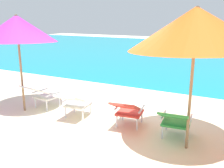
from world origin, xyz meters
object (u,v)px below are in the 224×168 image
lounge_chair_near_right (127,110)px  lounge_chair_far_right (175,120)px  lounge_chair_far_left (41,94)px  beach_umbrella_left (17,29)px  beach_umbrella_right (196,28)px  lounge_chair_near_left (74,102)px

lounge_chair_near_right → lounge_chair_far_right: (1.01, -0.07, 0.00)m
lounge_chair_far_left → beach_umbrella_left: beach_umbrella_left is taller
beach_umbrella_left → beach_umbrella_right: bearing=-0.6°
lounge_chair_far_left → lounge_chair_near_right: 2.38m
lounge_chair_near_left → lounge_chair_near_right: size_ratio=1.00×
lounge_chair_far_right → beach_umbrella_right: size_ratio=0.33×
lounge_chair_near_left → lounge_chair_far_left: bearing=172.4°
lounge_chair_far_right → beach_umbrella_right: bearing=-38.1°
beach_umbrella_right → lounge_chair_near_left: bearing=176.0°
lounge_chair_near_right → beach_umbrella_right: size_ratio=0.33×
lounge_chair_far_right → beach_umbrella_left: (-3.70, -0.17, 1.60)m
lounge_chair_far_right → beach_umbrella_left: size_ratio=0.36×
beach_umbrella_right → lounge_chair_far_right: bearing=141.9°
lounge_chair_far_left → lounge_chair_far_right: same height
lounge_chair_far_left → lounge_chair_near_right: (2.38, -0.04, 0.00)m
lounge_chair_far_left → beach_umbrella_right: 4.04m
beach_umbrella_left → lounge_chair_near_right: bearing=5.2°
lounge_chair_near_left → beach_umbrella_right: 3.06m
lounge_chair_near_left → lounge_chair_far_right: (2.27, 0.04, 0.00)m
beach_umbrella_right → lounge_chair_near_right: bearing=167.4°
lounge_chair_near_right → beach_umbrella_left: beach_umbrella_left is taller
lounge_chair_near_left → lounge_chair_far_right: bearing=0.9°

